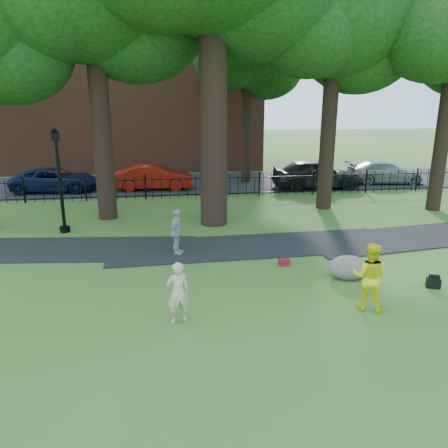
{
  "coord_description": "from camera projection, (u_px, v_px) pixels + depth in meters",
  "views": [
    {
      "loc": [
        -1.92,
        -10.48,
        5.1
      ],
      "look_at": [
        -0.25,
        2.0,
        1.43
      ],
      "focal_mm": 35.0,
      "sensor_mm": 36.0,
      "label": 1
    }
  ],
  "objects": [
    {
      "name": "ground",
      "position": [
        243.0,
        296.0,
        11.64
      ],
      "size": [
        120.0,
        120.0,
        0.0
      ],
      "primitive_type": "plane",
      "color": "#355E21",
      "rests_on": "ground"
    },
    {
      "name": "footpath",
      "position": [
        252.0,
        247.0,
        15.48
      ],
      "size": [
        36.07,
        3.85,
        0.03
      ],
      "primitive_type": "cube",
      "rotation": [
        0.0,
        0.0,
        0.03
      ],
      "color": "black",
      "rests_on": "ground"
    },
    {
      "name": "street",
      "position": [
        198.0,
        183.0,
        26.87
      ],
      "size": [
        80.0,
        7.0,
        0.02
      ],
      "primitive_type": "cube",
      "color": "black",
      "rests_on": "ground"
    },
    {
      "name": "iron_fence",
      "position": [
        203.0,
        186.0,
        22.89
      ],
      "size": [
        44.0,
        0.04,
        1.2
      ],
      "color": "black",
      "rests_on": "ground"
    },
    {
      "name": "brick_building",
      "position": [
        134.0,
        85.0,
        32.29
      ],
      "size": [
        18.0,
        8.0,
        12.0
      ],
      "primitive_type": "cube",
      "color": "brown",
      "rests_on": "ground"
    },
    {
      "name": "tree_row",
      "position": [
        222.0,
        18.0,
        17.42
      ],
      "size": [
        26.82,
        7.96,
        12.42
      ],
      "color": "black",
      "rests_on": "ground"
    },
    {
      "name": "woman",
      "position": [
        178.0,
        293.0,
        10.09
      ],
      "size": [
        0.61,
        0.47,
        1.5
      ],
      "primitive_type": "imported",
      "rotation": [
        0.0,
        0.0,
        3.36
      ],
      "color": "beige",
      "rests_on": "ground"
    },
    {
      "name": "man",
      "position": [
        369.0,
        276.0,
        10.7
      ],
      "size": [
        1.06,
        0.99,
        1.74
      ],
      "primitive_type": "imported",
      "rotation": [
        0.0,
        0.0,
        2.62
      ],
      "color": "yellow",
      "rests_on": "ground"
    },
    {
      "name": "pedestrian",
      "position": [
        177.0,
        232.0,
        14.53
      ],
      "size": [
        0.68,
        0.99,
        1.56
      ],
      "primitive_type": "imported",
      "rotation": [
        0.0,
        0.0,
        1.21
      ],
      "color": "#A5A6AA",
      "rests_on": "ground"
    },
    {
      "name": "boulder",
      "position": [
        349.0,
        266.0,
        12.76
      ],
      "size": [
        1.27,
        0.99,
        0.71
      ],
      "primitive_type": "ellipsoid",
      "rotation": [
        0.0,
        0.0,
        -0.07
      ],
      "color": "#5C564C",
      "rests_on": "ground"
    },
    {
      "name": "lamppost",
      "position": [
        60.0,
        183.0,
        16.63
      ],
      "size": [
        0.4,
        0.4,
        4.01
      ],
      "rotation": [
        0.0,
        0.0,
        0.06
      ],
      "color": "black",
      "rests_on": "ground"
    },
    {
      "name": "backpack",
      "position": [
        433.0,
        283.0,
        12.11
      ],
      "size": [
        0.42,
        0.35,
        0.27
      ],
      "primitive_type": "cube",
      "rotation": [
        0.0,
        0.0,
        -0.4
      ],
      "color": "black",
      "rests_on": "ground"
    },
    {
      "name": "red_bag",
      "position": [
        284.0,
        262.0,
        13.7
      ],
      "size": [
        0.35,
        0.24,
        0.22
      ],
      "primitive_type": "cube",
      "rotation": [
        0.0,
        0.0,
        0.12
      ],
      "color": "maroon",
      "rests_on": "ground"
    },
    {
      "name": "red_sedan",
      "position": [
        154.0,
        177.0,
        24.86
      ],
      "size": [
        4.43,
        1.69,
        1.44
      ],
      "primitive_type": "imported",
      "rotation": [
        0.0,
        0.0,
        1.53
      ],
      "color": "maroon",
      "rests_on": "ground"
    },
    {
      "name": "navy_van",
      "position": [
        55.0,
        180.0,
        24.38
      ],
      "size": [
        4.82,
        2.41,
        1.31
      ],
      "primitive_type": "imported",
      "rotation": [
        0.0,
        0.0,
        1.52
      ],
      "color": "#0C173C",
      "rests_on": "ground"
    },
    {
      "name": "grey_car",
      "position": [
        316.0,
        174.0,
        25.18
      ],
      "size": [
        5.07,
        2.27,
        1.69
      ],
      "primitive_type": "imported",
      "rotation": [
        0.0,
        0.0,
        1.52
      ],
      "color": "black",
      "rests_on": "ground"
    },
    {
      "name": "silver_car",
      "position": [
        385.0,
        172.0,
        26.74
      ],
      "size": [
        4.78,
        2.37,
        1.34
      ],
      "primitive_type": "imported",
      "rotation": [
        0.0,
        0.0,
        1.46
      ],
      "color": "#979AA0",
      "rests_on": "ground"
    }
  ]
}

